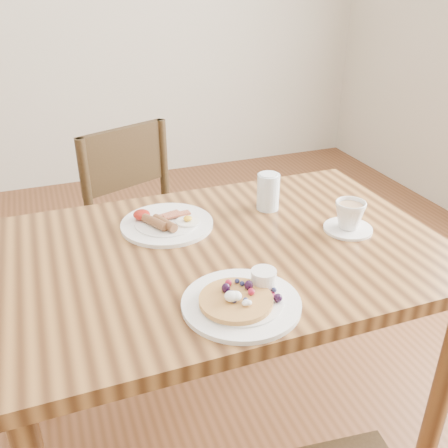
# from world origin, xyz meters

# --- Properties ---
(ground) EXTENTS (5.00, 5.00, 0.00)m
(ground) POSITION_xyz_m (0.00, 0.00, 0.00)
(ground) COLOR #593219
(ground) RESTS_ON ground
(dining_table) EXTENTS (1.20, 0.80, 0.75)m
(dining_table) POSITION_xyz_m (0.00, 0.00, 0.65)
(dining_table) COLOR #8F5D2D
(dining_table) RESTS_ON ground
(chair_far) EXTENTS (0.55, 0.55, 0.88)m
(chair_far) POSITION_xyz_m (-0.08, 0.65, 0.49)
(chair_far) COLOR #352513
(chair_far) RESTS_ON ground
(pancake_plate) EXTENTS (0.27, 0.27, 0.06)m
(pancake_plate) POSITION_xyz_m (-0.05, -0.26, 0.76)
(pancake_plate) COLOR white
(pancake_plate) RESTS_ON dining_table
(breakfast_plate) EXTENTS (0.27, 0.27, 0.04)m
(breakfast_plate) POSITION_xyz_m (-0.12, 0.17, 0.76)
(breakfast_plate) COLOR white
(breakfast_plate) RESTS_ON dining_table
(teacup_saucer) EXTENTS (0.14, 0.14, 0.09)m
(teacup_saucer) POSITION_xyz_m (0.37, -0.03, 0.79)
(teacup_saucer) COLOR white
(teacup_saucer) RESTS_ON dining_table
(water_glass) EXTENTS (0.07, 0.07, 0.11)m
(water_glass) POSITION_xyz_m (0.21, 0.18, 0.81)
(water_glass) COLOR silver
(water_glass) RESTS_ON dining_table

